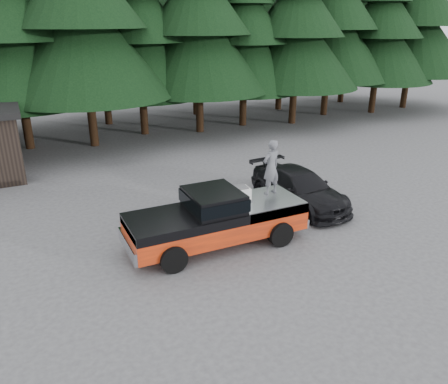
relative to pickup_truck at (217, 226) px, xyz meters
name	(u,v)px	position (x,y,z in m)	size (l,w,h in m)	color
ground	(209,248)	(-0.34, -0.15, -0.67)	(120.00, 120.00, 0.00)	#4B4B4D
pickup_truck	(217,226)	(0.00, 0.00, 0.00)	(6.00, 2.04, 1.33)	#EF380D
truck_cab	(214,200)	(-0.10, 0.00, 0.96)	(1.66, 1.90, 0.59)	black
air_compressor	(240,194)	(0.97, 0.21, 0.87)	(0.61, 0.51, 0.42)	white
man_on_bed	(271,167)	(2.20, 0.31, 1.62)	(0.69, 0.46, 1.90)	slate
parked_car	(299,188)	(4.39, 1.63, 0.04)	(1.98, 4.87, 1.41)	black
treeline	(97,6)	(0.09, 17.05, 7.06)	(60.15, 16.05, 17.50)	black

